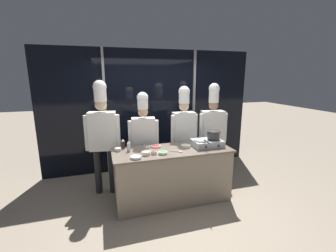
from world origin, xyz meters
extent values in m
plane|color=gray|center=(0.00, 0.00, 0.00)|extent=(24.00, 24.00, 0.00)
cube|color=black|center=(0.00, 1.53, 1.35)|extent=(4.77, 0.04, 2.70)
cube|color=gray|center=(-1.01, 1.48, 1.35)|extent=(0.05, 0.05, 2.70)
cube|color=gray|center=(1.01, 1.48, 1.35)|extent=(0.05, 0.05, 2.70)
cube|color=gray|center=(0.00, 0.00, 0.45)|extent=(1.93, 0.71, 0.89)
cube|color=#756656|center=(0.00, 0.00, 0.91)|extent=(1.99, 0.75, 0.03)
cube|color=#B2B5BA|center=(0.64, -0.01, 0.98)|extent=(0.51, 0.37, 0.11)
cylinder|color=black|center=(0.52, -0.01, 1.04)|extent=(0.20, 0.20, 0.01)
cylinder|color=black|center=(0.52, -0.21, 0.98)|extent=(0.03, 0.01, 0.03)
cylinder|color=black|center=(0.75, -0.01, 1.04)|extent=(0.20, 0.20, 0.01)
cylinder|color=black|center=(0.75, -0.21, 0.98)|extent=(0.03, 0.01, 0.03)
cylinder|color=#ADAFB5|center=(0.52, -0.01, 1.05)|extent=(0.24, 0.24, 0.01)
cone|color=#ADAFB5|center=(0.52, -0.01, 1.07)|extent=(0.25, 0.25, 0.04)
cylinder|color=black|center=(0.52, -0.23, 1.07)|extent=(0.02, 0.19, 0.02)
cylinder|color=#333335|center=(0.75, -0.01, 1.12)|extent=(0.22, 0.22, 0.14)
torus|color=#333335|center=(0.75, -0.01, 1.18)|extent=(0.22, 0.22, 0.01)
torus|color=#333335|center=(0.63, -0.01, 1.16)|extent=(0.01, 0.05, 0.05)
torus|color=#333335|center=(0.87, -0.01, 1.16)|extent=(0.01, 0.05, 0.05)
cylinder|color=#332319|center=(-0.79, 0.30, 0.98)|extent=(0.07, 0.07, 0.13)
cone|color=white|center=(-0.79, 0.30, 1.07)|extent=(0.06, 0.06, 0.04)
cylinder|color=white|center=(-0.71, 0.12, 0.99)|extent=(0.06, 0.06, 0.14)
cone|color=white|center=(-0.71, 0.12, 1.08)|extent=(0.05, 0.05, 0.04)
cylinder|color=white|center=(-0.88, 0.18, 0.95)|extent=(0.11, 0.11, 0.05)
torus|color=white|center=(-0.88, 0.18, 0.97)|extent=(0.11, 0.11, 0.01)
cylinder|color=#E0C689|center=(-0.88, 0.18, 0.96)|extent=(0.09, 0.09, 0.03)
cylinder|color=white|center=(-0.35, -0.14, 0.94)|extent=(0.10, 0.10, 0.05)
torus|color=white|center=(-0.35, -0.14, 0.97)|extent=(0.10, 0.10, 0.01)
cylinder|color=#B22D1E|center=(-0.35, -0.14, 0.96)|extent=(0.08, 0.08, 0.03)
cylinder|color=white|center=(-0.39, 0.19, 0.94)|extent=(0.11, 0.11, 0.04)
torus|color=white|center=(-0.39, 0.19, 0.96)|extent=(0.11, 0.11, 0.01)
cylinder|color=#382319|center=(-0.39, 0.19, 0.95)|extent=(0.09, 0.09, 0.02)
cylinder|color=white|center=(0.26, 0.04, 0.94)|extent=(0.16, 0.16, 0.04)
torus|color=white|center=(0.26, 0.04, 0.96)|extent=(0.16, 0.16, 0.01)
cylinder|color=beige|center=(0.26, 0.04, 0.95)|extent=(0.13, 0.13, 0.02)
cylinder|color=white|center=(-0.24, 0.18, 0.94)|extent=(0.16, 0.16, 0.03)
torus|color=white|center=(-0.24, 0.18, 0.95)|extent=(0.17, 0.17, 0.01)
cylinder|color=red|center=(-0.24, 0.18, 0.95)|extent=(0.13, 0.13, 0.02)
cylinder|color=white|center=(-0.48, -0.14, 0.95)|extent=(0.13, 0.13, 0.05)
torus|color=white|center=(-0.48, -0.14, 0.97)|extent=(0.13, 0.13, 0.01)
cylinder|color=#EAA893|center=(-0.48, -0.14, 0.96)|extent=(0.11, 0.11, 0.03)
cylinder|color=white|center=(-0.22, -0.17, 0.94)|extent=(0.14, 0.14, 0.04)
torus|color=white|center=(-0.22, -0.17, 0.96)|extent=(0.15, 0.15, 0.01)
cylinder|color=#4C9E47|center=(-0.22, -0.17, 0.95)|extent=(0.12, 0.12, 0.02)
cylinder|color=white|center=(-0.65, -0.25, 0.94)|extent=(0.17, 0.17, 0.03)
torus|color=white|center=(-0.65, -0.25, 0.95)|extent=(0.17, 0.17, 0.01)
cylinder|color=silver|center=(-0.65, -0.25, 0.95)|extent=(0.14, 0.14, 0.02)
cube|color=#B2B5BA|center=(0.00, -0.12, 0.93)|extent=(0.13, 0.08, 0.01)
ellipsoid|color=#B2B5BA|center=(0.08, -0.17, 0.93)|extent=(0.08, 0.07, 0.02)
cylinder|color=#232326|center=(-0.98, 0.57, 0.42)|extent=(0.12, 0.12, 0.84)
cylinder|color=#232326|center=(-1.23, 0.61, 0.42)|extent=(0.12, 0.12, 0.84)
cube|color=white|center=(-1.10, 0.59, 1.18)|extent=(0.50, 0.31, 0.68)
cylinder|color=white|center=(-0.85, 0.51, 1.16)|extent=(0.09, 0.09, 0.62)
cylinder|color=white|center=(-1.37, 0.59, 1.16)|extent=(0.09, 0.09, 0.62)
sphere|color=beige|center=(-1.10, 0.59, 1.64)|extent=(0.20, 0.20, 0.20)
cylinder|color=white|center=(-1.10, 0.59, 1.82)|extent=(0.21, 0.21, 0.25)
sphere|color=white|center=(-1.10, 0.59, 1.95)|extent=(0.23, 0.23, 0.23)
cylinder|color=#232326|center=(-0.26, 0.55, 0.38)|extent=(0.11, 0.11, 0.76)
cylinder|color=#232326|center=(-0.50, 0.59, 0.38)|extent=(0.11, 0.11, 0.76)
cube|color=white|center=(-0.38, 0.57, 1.07)|extent=(0.45, 0.28, 0.62)
cylinder|color=white|center=(-0.15, 0.50, 1.05)|extent=(0.08, 0.08, 0.57)
cylinder|color=white|center=(-0.62, 0.57, 1.05)|extent=(0.08, 0.08, 0.57)
sphere|color=tan|center=(-0.38, 0.57, 1.49)|extent=(0.18, 0.18, 0.18)
cylinder|color=white|center=(-0.38, 0.57, 1.64)|extent=(0.19, 0.19, 0.20)
sphere|color=white|center=(-0.38, 0.57, 1.75)|extent=(0.21, 0.21, 0.21)
cylinder|color=#4C4C51|center=(0.52, 0.56, 0.40)|extent=(0.11, 0.11, 0.80)
cylinder|color=#4C4C51|center=(0.30, 0.55, 0.40)|extent=(0.11, 0.11, 0.80)
cube|color=white|center=(0.41, 0.56, 1.12)|extent=(0.42, 0.23, 0.65)
cylinder|color=white|center=(0.64, 0.53, 1.11)|extent=(0.08, 0.08, 0.59)
cylinder|color=white|center=(0.18, 0.51, 1.11)|extent=(0.08, 0.08, 0.59)
sphere|color=beige|center=(0.41, 0.56, 1.57)|extent=(0.19, 0.19, 0.19)
cylinder|color=white|center=(0.41, 0.56, 1.73)|extent=(0.20, 0.20, 0.22)
sphere|color=white|center=(0.41, 0.56, 1.84)|extent=(0.22, 0.22, 0.22)
cylinder|color=#4C4C51|center=(1.20, 0.62, 0.40)|extent=(0.12, 0.12, 0.79)
cylinder|color=#4C4C51|center=(0.95, 0.65, 0.40)|extent=(0.12, 0.12, 0.79)
cube|color=white|center=(1.08, 0.63, 1.11)|extent=(0.47, 0.28, 0.64)
cylinder|color=white|center=(1.33, 0.58, 1.09)|extent=(0.09, 0.09, 0.59)
cylinder|color=white|center=(0.82, 0.62, 1.09)|extent=(0.09, 0.09, 0.59)
sphere|color=#A87A5B|center=(1.08, 0.63, 1.55)|extent=(0.19, 0.19, 0.19)
cylinder|color=white|center=(1.08, 0.63, 1.74)|extent=(0.20, 0.20, 0.28)
sphere|color=white|center=(1.08, 0.63, 1.88)|extent=(0.21, 0.21, 0.21)
camera|label=1|loc=(-1.11, -3.42, 2.14)|focal=24.00mm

